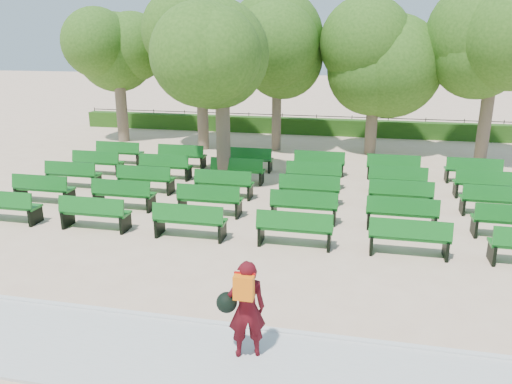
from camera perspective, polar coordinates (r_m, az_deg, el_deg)
ground at (r=15.70m, az=-1.88°, el=-2.60°), size 120.00×120.00×0.00m
paving at (r=9.43m, az=-13.29°, el=-17.51°), size 30.00×2.20×0.06m
curb at (r=10.30m, az=-10.54°, el=-13.96°), size 30.00×0.12×0.10m
hedge at (r=28.96m, az=4.85°, el=7.52°), size 26.00×0.70×0.90m
fence at (r=29.43m, az=4.93°, el=6.79°), size 26.00×0.10×1.02m
tree_line at (r=25.15m, az=3.63°, el=5.01°), size 21.80×6.80×7.04m
bench_array at (r=17.07m, az=1.24°, el=-0.57°), size 2.02×0.66×1.27m
tree_among at (r=18.42m, az=-3.91°, el=12.90°), size 3.93×3.93×5.75m
person at (r=8.63m, az=-1.27°, el=-13.07°), size 0.89×0.62×1.78m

